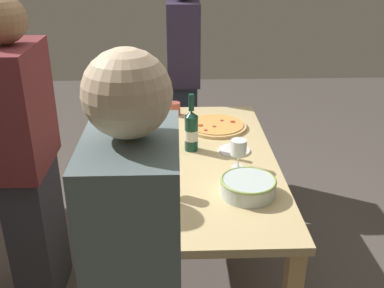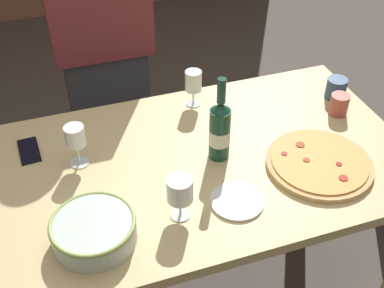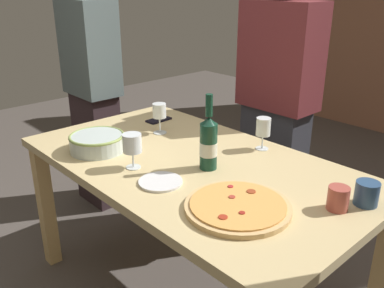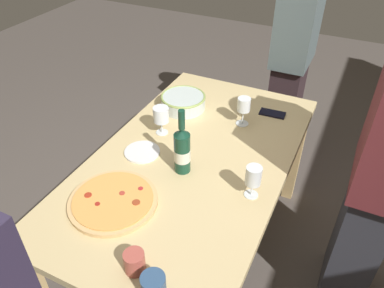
{
  "view_description": "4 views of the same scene",
  "coord_description": "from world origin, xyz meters",
  "px_view_note": "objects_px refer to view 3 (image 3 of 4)",
  "views": [
    {
      "loc": [
        -2.2,
        0.08,
        1.84
      ],
      "look_at": [
        0.0,
        0.0,
        0.83
      ],
      "focal_mm": 42.5,
      "sensor_mm": 36.0,
      "label": 1
    },
    {
      "loc": [
        -0.43,
        -1.26,
        1.92
      ],
      "look_at": [
        0.0,
        0.0,
        0.83
      ],
      "focal_mm": 46.28,
      "sensor_mm": 36.0,
      "label": 2
    },
    {
      "loc": [
        1.25,
        -1.15,
        1.5
      ],
      "look_at": [
        0.0,
        0.0,
        0.83
      ],
      "focal_mm": 38.88,
      "sensor_mm": 36.0,
      "label": 3
    },
    {
      "loc": [
        1.28,
        0.62,
        1.91
      ],
      "look_at": [
        0.0,
        0.0,
        0.83
      ],
      "focal_mm": 35.25,
      "sensor_mm": 36.0,
      "label": 4
    }
  ],
  "objects_px": {
    "pizza": "(238,207)",
    "person_guest_right": "(277,104)",
    "dining_table": "(192,180)",
    "cup_ceramic": "(338,198)",
    "serving_bowl": "(97,142)",
    "cell_phone": "(159,120)",
    "wine_glass_far_left": "(263,128)",
    "side_plate": "(161,182)",
    "wine_glass_near_pizza": "(132,144)",
    "person_guest_left": "(93,90)",
    "wine_bottle": "(208,142)",
    "cup_amber": "(367,193)",
    "wine_glass_by_bottle": "(159,112)"
  },
  "relations": [
    {
      "from": "person_guest_left",
      "to": "serving_bowl",
      "type": "bearing_deg",
      "value": -19.64
    },
    {
      "from": "dining_table",
      "to": "person_guest_right",
      "type": "bearing_deg",
      "value": 100.84
    },
    {
      "from": "pizza",
      "to": "wine_bottle",
      "type": "xyz_separation_m",
      "value": [
        -0.32,
        0.17,
        0.11
      ]
    },
    {
      "from": "serving_bowl",
      "to": "wine_glass_by_bottle",
      "type": "xyz_separation_m",
      "value": [
        0.01,
        0.37,
        0.07
      ]
    },
    {
      "from": "wine_glass_near_pizza",
      "to": "wine_glass_far_left",
      "type": "xyz_separation_m",
      "value": [
        0.24,
        0.58,
        -0.0
      ]
    },
    {
      "from": "dining_table",
      "to": "serving_bowl",
      "type": "relative_size",
      "value": 6.18
    },
    {
      "from": "wine_bottle",
      "to": "person_guest_left",
      "type": "bearing_deg",
      "value": 171.38
    },
    {
      "from": "person_guest_right",
      "to": "serving_bowl",
      "type": "bearing_deg",
      "value": -23.08
    },
    {
      "from": "wine_glass_far_left",
      "to": "cup_ceramic",
      "type": "xyz_separation_m",
      "value": [
        0.53,
        -0.25,
        -0.06
      ]
    },
    {
      "from": "wine_bottle",
      "to": "cup_ceramic",
      "type": "distance_m",
      "value": 0.56
    },
    {
      "from": "dining_table",
      "to": "cup_ceramic",
      "type": "relative_size",
      "value": 18.58
    },
    {
      "from": "person_guest_right",
      "to": "wine_glass_near_pizza",
      "type": "bearing_deg",
      "value": -8.67
    },
    {
      "from": "cup_ceramic",
      "to": "pizza",
      "type": "bearing_deg",
      "value": -132.1
    },
    {
      "from": "wine_glass_near_pizza",
      "to": "wine_glass_by_bottle",
      "type": "distance_m",
      "value": 0.44
    },
    {
      "from": "serving_bowl",
      "to": "person_guest_left",
      "type": "bearing_deg",
      "value": 151.09
    },
    {
      "from": "pizza",
      "to": "person_guest_right",
      "type": "distance_m",
      "value": 1.15
    },
    {
      "from": "wine_glass_near_pizza",
      "to": "person_guest_left",
      "type": "bearing_deg",
      "value": 158.2
    },
    {
      "from": "cup_amber",
      "to": "person_guest_right",
      "type": "height_order",
      "value": "person_guest_right"
    },
    {
      "from": "pizza",
      "to": "wine_glass_near_pizza",
      "type": "xyz_separation_m",
      "value": [
        -0.54,
        -0.07,
        0.1
      ]
    },
    {
      "from": "cell_phone",
      "to": "person_guest_left",
      "type": "relative_size",
      "value": 0.09
    },
    {
      "from": "pizza",
      "to": "wine_bottle",
      "type": "height_order",
      "value": "wine_bottle"
    },
    {
      "from": "wine_bottle",
      "to": "cup_ceramic",
      "type": "bearing_deg",
      "value": 9.62
    },
    {
      "from": "wine_glass_near_pizza",
      "to": "dining_table",
      "type": "bearing_deg",
      "value": 63.03
    },
    {
      "from": "cell_phone",
      "to": "person_guest_right",
      "type": "bearing_deg",
      "value": 53.01
    },
    {
      "from": "cell_phone",
      "to": "person_guest_left",
      "type": "distance_m",
      "value": 0.64
    },
    {
      "from": "person_guest_right",
      "to": "wine_glass_far_left",
      "type": "bearing_deg",
      "value": 19.09
    },
    {
      "from": "serving_bowl",
      "to": "person_guest_right",
      "type": "distance_m",
      "value": 1.1
    },
    {
      "from": "cup_amber",
      "to": "person_guest_left",
      "type": "height_order",
      "value": "person_guest_left"
    },
    {
      "from": "cup_ceramic",
      "to": "person_guest_left",
      "type": "bearing_deg",
      "value": 176.83
    },
    {
      "from": "pizza",
      "to": "cell_phone",
      "type": "height_order",
      "value": "pizza"
    },
    {
      "from": "cup_amber",
      "to": "person_guest_right",
      "type": "xyz_separation_m",
      "value": [
        -0.86,
        0.63,
        0.02
      ]
    },
    {
      "from": "wine_bottle",
      "to": "person_guest_left",
      "type": "distance_m",
      "value": 1.3
    },
    {
      "from": "pizza",
      "to": "person_guest_right",
      "type": "height_order",
      "value": "person_guest_right"
    },
    {
      "from": "wine_bottle",
      "to": "person_guest_right",
      "type": "distance_m",
      "value": 0.87
    },
    {
      "from": "cup_ceramic",
      "to": "cell_phone",
      "type": "distance_m",
      "value": 1.21
    },
    {
      "from": "wine_glass_far_left",
      "to": "side_plate",
      "type": "xyz_separation_m",
      "value": [
        -0.05,
        -0.58,
        -0.1
      ]
    },
    {
      "from": "wine_glass_by_bottle",
      "to": "side_plate",
      "type": "bearing_deg",
      "value": -38.32
    },
    {
      "from": "wine_bottle",
      "to": "wine_glass_far_left",
      "type": "distance_m",
      "value": 0.34
    },
    {
      "from": "wine_glass_by_bottle",
      "to": "serving_bowl",
      "type": "bearing_deg",
      "value": -91.63
    },
    {
      "from": "dining_table",
      "to": "cup_ceramic",
      "type": "height_order",
      "value": "cup_ceramic"
    },
    {
      "from": "serving_bowl",
      "to": "person_guest_right",
      "type": "relative_size",
      "value": 0.16
    },
    {
      "from": "dining_table",
      "to": "serving_bowl",
      "type": "height_order",
      "value": "serving_bowl"
    },
    {
      "from": "cup_amber",
      "to": "cup_ceramic",
      "type": "distance_m",
      "value": 0.12
    },
    {
      "from": "serving_bowl",
      "to": "person_guest_left",
      "type": "relative_size",
      "value": 0.16
    },
    {
      "from": "cell_phone",
      "to": "wine_glass_far_left",
      "type": "bearing_deg",
      "value": 4.91
    },
    {
      "from": "person_guest_left",
      "to": "wine_bottle",
      "type": "bearing_deg",
      "value": 0.66
    },
    {
      "from": "wine_glass_far_left",
      "to": "person_guest_right",
      "type": "xyz_separation_m",
      "value": [
        -0.28,
        0.49,
        -0.04
      ]
    },
    {
      "from": "dining_table",
      "to": "cell_phone",
      "type": "xyz_separation_m",
      "value": [
        -0.55,
        0.24,
        0.1
      ]
    },
    {
      "from": "wine_glass_by_bottle",
      "to": "wine_glass_far_left",
      "type": "xyz_separation_m",
      "value": [
        0.5,
        0.22,
        -0.01
      ]
    },
    {
      "from": "serving_bowl",
      "to": "cup_amber",
      "type": "bearing_deg",
      "value": 21.99
    }
  ]
}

